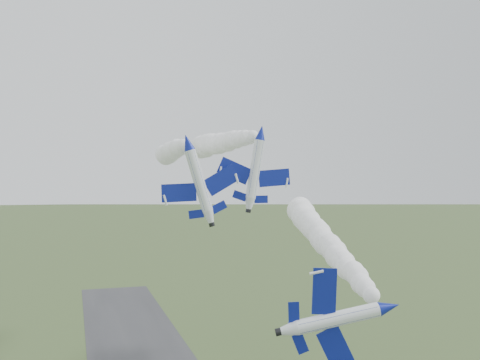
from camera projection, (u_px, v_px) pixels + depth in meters
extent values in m
cylinder|color=white|center=(389.00, 307.00, 50.21)|extent=(3.50, 8.04, 1.66)
cone|color=navy|center=(409.00, 321.00, 45.25)|extent=(2.11, 2.40, 1.66)
cone|color=white|center=(373.00, 296.00, 54.98)|extent=(2.02, 2.04, 1.66)
cylinder|color=black|center=(370.00, 294.00, 55.91)|extent=(0.95, 0.75, 0.84)
ellipsoid|color=black|center=(402.00, 311.00, 48.22)|extent=(1.72, 2.88, 1.11)
cube|color=navy|center=(379.00, 277.00, 50.93)|extent=(1.51, 2.42, 4.25)
cube|color=navy|center=(391.00, 334.00, 50.97)|extent=(1.51, 2.42, 4.25)
cube|color=navy|center=(373.00, 284.00, 54.12)|extent=(0.71, 1.11, 1.85)
cube|color=navy|center=(379.00, 312.00, 54.15)|extent=(0.71, 1.11, 1.85)
cube|color=navy|center=(388.00, 296.00, 53.98)|extent=(2.34, 1.94, 0.53)
cylinder|color=white|center=(188.00, 142.00, 71.50)|extent=(2.84, 8.62, 1.88)
cone|color=navy|center=(191.00, 139.00, 66.26)|extent=(2.12, 2.42, 1.88)
cone|color=white|center=(184.00, 145.00, 76.55)|extent=(2.07, 2.02, 1.88)
cylinder|color=black|center=(184.00, 146.00, 77.53)|extent=(1.01, 0.71, 0.95)
ellipsoid|color=black|center=(188.00, 137.00, 69.34)|extent=(1.58, 3.02, 1.25)
cube|color=navy|center=(166.00, 150.00, 71.76)|extent=(4.73, 2.92, 1.45)
cube|color=navy|center=(209.00, 138.00, 72.84)|extent=(4.73, 2.92, 1.45)
cube|color=navy|center=(174.00, 148.00, 75.37)|extent=(2.07, 1.33, 0.67)
cube|color=navy|center=(196.00, 142.00, 75.94)|extent=(2.07, 1.33, 0.67)
cube|color=navy|center=(182.00, 136.00, 75.36)|extent=(0.93, 1.69, 2.16)
cylinder|color=white|center=(261.00, 133.00, 75.12)|extent=(2.46, 8.28, 1.68)
cone|color=navy|center=(270.00, 129.00, 70.08)|extent=(1.87, 2.29, 1.68)
cone|color=white|center=(253.00, 136.00, 79.97)|extent=(1.84, 1.90, 1.68)
cylinder|color=black|center=(251.00, 136.00, 80.92)|extent=(0.90, 0.66, 0.85)
ellipsoid|color=black|center=(265.00, 128.00, 73.09)|extent=(1.38, 2.89, 1.12)
cube|color=navy|center=(240.00, 131.00, 75.29)|extent=(4.63, 2.75, 0.87)
cube|color=navy|center=(279.00, 138.00, 76.46)|extent=(4.63, 2.75, 0.87)
cube|color=navy|center=(244.00, 133.00, 78.80)|extent=(2.03, 1.25, 0.42)
cube|color=navy|center=(264.00, 137.00, 79.42)|extent=(2.03, 1.25, 0.42)
cube|color=navy|center=(256.00, 127.00, 78.93)|extent=(0.61, 1.59, 2.13)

